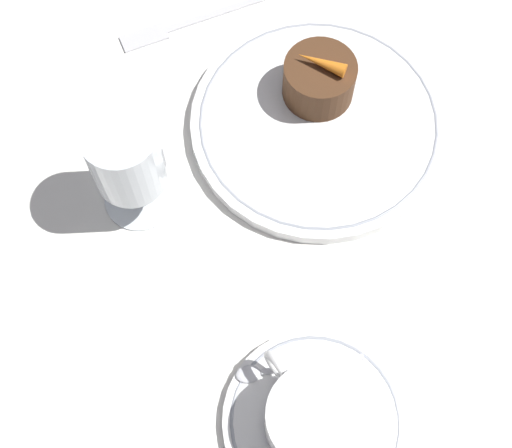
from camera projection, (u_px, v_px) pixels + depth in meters
name	position (u px, v px, depth m)	size (l,w,h in m)	color
ground_plane	(313.00, 145.00, 0.72)	(3.00, 3.00, 0.00)	white
dinner_plate	(318.00, 123.00, 0.72)	(0.26, 0.26, 0.01)	white
saucer	(315.00, 421.00, 0.61)	(0.16, 0.16, 0.01)	white
coffee_cup	(315.00, 418.00, 0.58)	(0.11, 0.08, 0.05)	white
spoon	(285.00, 369.00, 0.62)	(0.06, 0.10, 0.00)	silver
wine_glass	(127.00, 161.00, 0.62)	(0.07, 0.07, 0.12)	silver
fork	(180.00, 25.00, 0.77)	(0.06, 0.17, 0.01)	silver
dessert_cake	(319.00, 80.00, 0.70)	(0.07, 0.07, 0.04)	#4C2D19
carrot_garnish	(322.00, 63.00, 0.68)	(0.05, 0.04, 0.01)	orange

